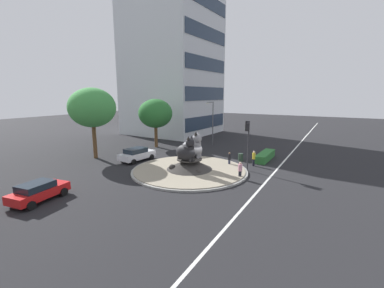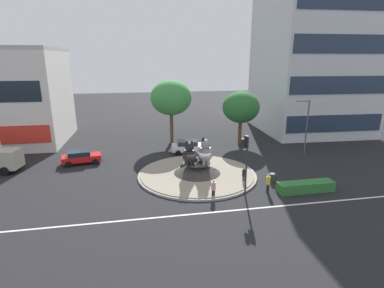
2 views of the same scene
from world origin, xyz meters
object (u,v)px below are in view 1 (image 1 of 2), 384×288
Objects in this scene: office_tower at (173,66)px; pedestrian_black_shirt at (229,159)px; streetlight_arm at (212,120)px; hatchback_near_shophouse at (38,191)px; cat_statue_grey at (193,147)px; cat_statue_black at (186,151)px; pedestrian_pink_shirt at (240,170)px; traffic_light_mast at (247,135)px; sedan_on_far_lane at (137,154)px; broadleaf_tree_behind_island at (92,108)px; pedestrian_yellow_shirt at (254,158)px; second_tree_near_tower at (155,114)px; litter_bin at (241,157)px.

pedestrian_black_shirt is at bearing -129.99° from office_tower.
streetlight_arm is 1.54× the size of hatchback_near_shophouse.
hatchback_near_shophouse is (-12.85, 5.83, -1.59)m from cat_statue_grey.
cat_statue_black reaches higher than pedestrian_pink_shirt.
sedan_on_far_lane is (-2.61, 12.57, -2.97)m from traffic_light_mast.
hatchback_near_shophouse is (-15.17, 10.88, -3.02)m from traffic_light_mast.
broadleaf_tree_behind_island is 1.90× the size of sedan_on_far_lane.
pedestrian_yellow_shirt is at bearing 41.24° from pedestrian_pink_shirt.
sedan_on_far_lane reaches higher than hatchback_near_shophouse.
second_tree_near_tower reaches higher than pedestrian_black_shirt.
cat_statue_grey is (1.58, 0.18, 0.09)m from cat_statue_black.
office_tower reaches higher than streetlight_arm.
cat_statue_grey reaches higher than litter_bin.
streetlight_arm is at bearing 110.51° from cat_statue_grey.
cat_statue_black is 6.42m from traffic_light_mast.
second_tree_near_tower is 4.35× the size of pedestrian_pink_shirt.
pedestrian_black_shirt is (-4.30, -13.46, -4.20)m from second_tree_near_tower.
pedestrian_black_shirt is at bearing -66.42° from sedan_on_far_lane.
broadleaf_tree_behind_island is at bearing 24.51° from hatchback_near_shophouse.
streetlight_arm reaches higher than traffic_light_mast.
sedan_on_far_lane is (-4.78, 12.69, -0.09)m from pedestrian_yellow_shirt.
litter_bin is (3.55, 1.86, -3.34)m from traffic_light_mast.
office_tower is at bearing 24.02° from second_tree_near_tower.
second_tree_near_tower reaches higher than streetlight_arm.
hatchback_near_shophouse is 20.78m from litter_bin.
office_tower reaches higher than cat_statue_grey.
cat_statue_grey is 13.90m from streetlight_arm.
broadleaf_tree_behind_island reaches higher than litter_bin.
second_tree_near_tower is at bearing 27.32° from sedan_on_far_lane.
cat_statue_grey is at bearing 123.79° from pedestrian_pink_shirt.
pedestrian_yellow_shirt is 1.90× the size of litter_bin.
pedestrian_black_shirt is (-10.07, -6.99, -3.09)m from streetlight_arm.
pedestrian_black_shirt is 0.36× the size of hatchback_near_shophouse.
second_tree_near_tower is at bearing -147.33° from pedestrian_black_shirt.
cat_statue_grey is 6.95m from litter_bin.
pedestrian_black_shirt is 0.34× the size of sedan_on_far_lane.
pedestrian_pink_shirt is (-3.59, -2.52, 0.04)m from pedestrian_black_shirt.
broadleaf_tree_behind_island reaches higher than cat_statue_grey.
broadleaf_tree_behind_island reaches higher than streetlight_arm.
pedestrian_yellow_shirt is (2.17, -0.12, -2.88)m from traffic_light_mast.
streetlight_arm is at bearing 73.75° from pedestrian_pink_shirt.
traffic_light_mast reaches higher than cat_statue_black.
streetlight_arm is 4.06× the size of pedestrian_pink_shirt.
hatchback_near_shophouse is (-15.96, 8.68, -0.05)m from pedestrian_black_shirt.
traffic_light_mast is 3.32× the size of pedestrian_black_shirt.
pedestrian_pink_shirt is at bearing 23.26° from cat_statue_black.
broadleaf_tree_behind_island is at bearing 110.92° from sedan_on_far_lane.
streetlight_arm is 10.90m from litter_bin.
pedestrian_pink_shirt is (-13.66, -9.51, -3.05)m from streetlight_arm.
pedestrian_black_shirt is at bearing -36.80° from hatchback_near_shophouse.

